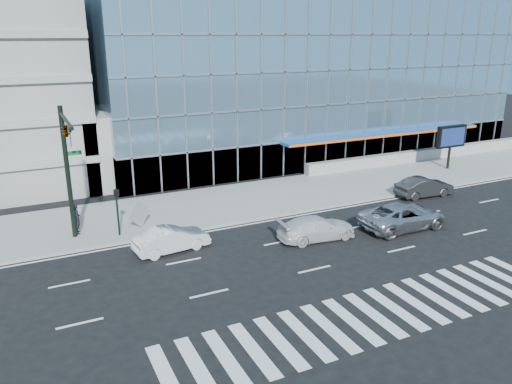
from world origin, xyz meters
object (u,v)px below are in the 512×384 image
silver_suv (403,216)px  dark_sedan (424,187)px  ped_signal_post (117,205)px  tilted_panel (140,214)px  traffic_signal (67,145)px  pedestrian (77,219)px  marquee_sign (451,137)px  white_sedan (171,239)px  white_suv (317,228)px

silver_suv → dark_sedan: silver_suv is taller
ped_signal_post → tilted_panel: bearing=28.1°
tilted_panel → traffic_signal: bearing=167.8°
traffic_signal → pedestrian: 5.38m
marquee_sign → tilted_panel: 29.18m
ped_signal_post → white_sedan: 4.27m
marquee_sign → silver_suv: marquee_sign is taller
silver_suv → dark_sedan: bearing=-53.3°
white_sedan → pedestrian: 6.64m
traffic_signal → ped_signal_post: size_ratio=2.67×
traffic_signal → white_suv: size_ratio=1.63×
white_sedan → white_suv: bearing=-111.4°
marquee_sign → pedestrian: bearing=-177.3°
silver_suv → pedestrian: (-19.08, 7.86, 0.30)m
marquee_sign → silver_suv: (-13.67, -9.41, -2.24)m
white_sedan → traffic_signal: bearing=51.8°
ped_signal_post → silver_suv: size_ratio=0.51×
ped_signal_post → silver_suv: bearing=-20.7°
white_suv → pedestrian: (-13.08, 6.94, 0.41)m
ped_signal_post → marquee_sign: 30.67m
marquee_sign → dark_sedan: marquee_sign is taller
dark_sedan → pedestrian: 25.32m
marquee_sign → tilted_panel: marquee_sign is taller
traffic_signal → white_sedan: 7.83m
silver_suv → white_sedan: silver_suv is taller
ped_signal_post → dark_sedan: (22.83, -1.94, -1.38)m
marquee_sign → white_sedan: (-28.17, -6.33, -2.34)m
white_suv → silver_suv: bearing=-94.7°
ped_signal_post → white_suv: 12.21m
white_suv → dark_sedan: dark_sedan is taller
white_sedan → pedestrian: bearing=36.6°
tilted_panel → white_sedan: bearing=-106.7°
white_sedan → tilted_panel: size_ratio=3.39×
silver_suv → pedestrian: bearing=68.0°
ped_signal_post → marquee_sign: marquee_sign is taller
white_suv → white_sedan: bearing=79.7°
pedestrian → silver_suv: bearing=-112.6°
traffic_signal → tilted_panel: traffic_signal is taller
traffic_signal → pedestrian: (0.25, 1.88, -5.04)m
traffic_signal → white_suv: (13.33, -5.07, -5.45)m
traffic_signal → pedestrian: traffic_signal is taller
ped_signal_post → dark_sedan: ped_signal_post is taller
ped_signal_post → pedestrian: 2.89m
ped_signal_post → white_suv: (10.83, -5.44, -1.43)m
white_sedan → tilted_panel: bearing=4.7°
white_sedan → pedestrian: pedestrian is taller
white_sedan → ped_signal_post: bearing=28.3°
ped_signal_post → marquee_sign: size_ratio=0.75×
marquee_sign → ped_signal_post: bearing=-174.3°
dark_sedan → tilted_panel: (-21.35, 2.73, 0.31)m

